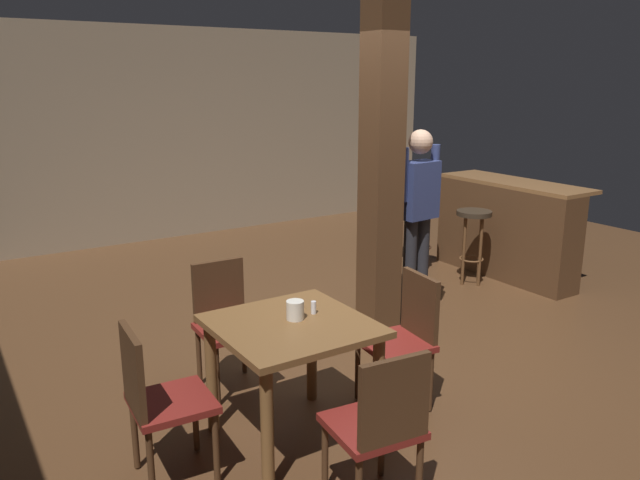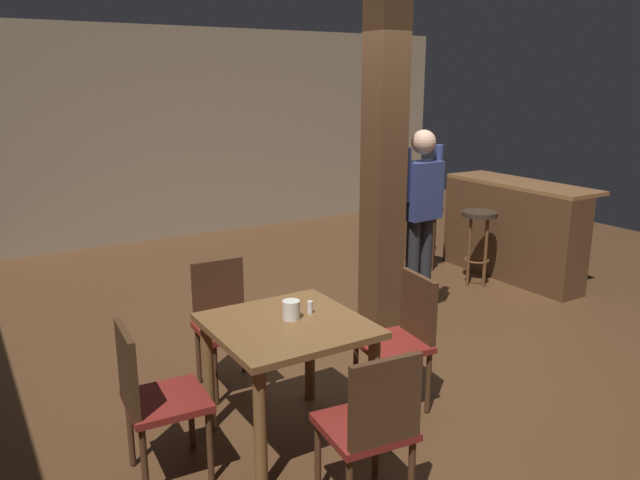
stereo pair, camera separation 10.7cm
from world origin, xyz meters
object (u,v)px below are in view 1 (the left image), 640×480
Objects in this scene: napkin_cup at (295,310)px; bar_counter at (506,229)px; salt_shaker at (314,307)px; bar_stool_mid at (422,222)px; bar_stool_near at (473,229)px; chair_west at (157,396)px; standing_person at (418,212)px; bar_stool_far at (394,214)px; chair_south at (380,423)px; chair_east at (404,333)px; chair_north at (226,318)px; dining_table at (292,345)px.

bar_counter is at bearing 22.94° from napkin_cup.
salt_shaker is 3.64m from bar_stool_mid.
chair_west is at bearing -158.86° from bar_stool_near.
standing_person is 2.05m from bar_stool_far.
standing_person reaches higher than salt_shaker.
chair_south is 3.90m from bar_stool_near.
bar_counter is (1.69, 0.45, -0.46)m from standing_person.
bar_stool_far is (3.01, 3.56, 0.05)m from chair_south.
chair_west is at bearing -144.75° from bar_stool_far.
salt_shaker reaches higher than bar_stool_mid.
chair_east is at bearing -4.00° from napkin_cup.
bar_stool_mid is at bearing 95.81° from bar_stool_near.
chair_east is 0.86m from napkin_cup.
bar_stool_near is (2.28, 1.58, 0.09)m from chair_east.
chair_south is at bearing -45.57° from chair_west.
standing_person is (1.07, 1.11, 0.50)m from chair_east.
chair_east is 7.84× the size of napkin_cup.
chair_north is at bearing -169.41° from bar_counter.
napkin_cup reaches higher than dining_table.
chair_north reaches higher than bar_stool_far.
chair_south is at bearing -87.95° from dining_table.
bar_stool_near is (-0.49, 0.01, 0.06)m from bar_counter.
chair_west is 1.12× the size of bar_stool_near.
salt_shaker is 0.11× the size of bar_stool_mid.
salt_shaker is at bearing -149.06° from standing_person.
salt_shaker is at bearing 0.67° from chair_west.
salt_shaker is (-0.66, 0.07, 0.30)m from chair_east.
bar_stool_mid is (3.86, 2.24, 0.04)m from chair_west.
chair_south reaches higher than bar_stool_mid.
bar_counter is at bearing -64.48° from bar_stool_far.
bar_counter is 2.16× the size of bar_stool_near.
chair_south is 1.00× the size of chair_north.
chair_north is at bearing -155.38° from bar_stool_mid.
bar_counter is at bearing 33.28° from chair_south.
chair_west is at bearing 177.04° from dining_table.
bar_counter reaches higher than chair_north.
bar_stool_mid is at bearing 37.82° from salt_shaker.
chair_east is 11.27× the size of salt_shaker.
bar_counter reaches higher than napkin_cup.
standing_person reaches higher than napkin_cup.
bar_stool_mid is at bearing 46.34° from standing_person.
standing_person reaches higher than bar_stool_near.
dining_table is 0.98× the size of chair_north.
chair_east is 1.62m from standing_person.
bar_stool_far is (2.19, 2.78, 0.05)m from chair_east.
chair_north is at bearing -173.28° from standing_person.
bar_counter is 2.31× the size of bar_stool_far.
salt_shaker is (0.22, -0.81, 0.30)m from chair_north.
bar_counter reaches higher than bar_stool_far.
chair_south and chair_north have the same top height.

